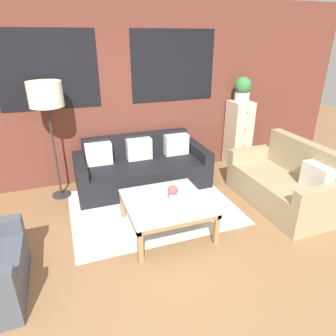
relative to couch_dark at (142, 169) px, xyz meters
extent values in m
plane|color=#8E6642|center=(-0.25, -1.95, -0.28)|extent=(16.00, 16.00, 0.00)
cube|color=brown|center=(-0.25, 0.49, 1.12)|extent=(8.40, 0.08, 2.80)
cube|color=black|center=(-1.20, 0.44, 1.52)|extent=(1.40, 0.01, 1.10)
cube|color=black|center=(0.70, 0.44, 1.52)|extent=(1.40, 0.01, 1.10)
cube|color=silver|center=(-0.05, -0.73, -0.28)|extent=(2.26, 1.75, 0.00)
cube|color=black|center=(0.00, -0.13, -0.08)|extent=(1.75, 0.72, 0.40)
cube|color=black|center=(0.00, 0.31, 0.11)|extent=(1.75, 0.16, 0.78)
cube|color=black|center=(-0.96, -0.05, 0.01)|extent=(0.16, 0.88, 0.58)
cube|color=black|center=(0.96, -0.05, 0.01)|extent=(0.16, 0.88, 0.58)
cube|color=silver|center=(-0.65, 0.15, 0.29)|extent=(0.40, 0.16, 0.34)
cube|color=silver|center=(0.00, 0.15, 0.29)|extent=(0.40, 0.16, 0.34)
cube|color=silver|center=(0.65, 0.15, 0.29)|extent=(0.40, 0.16, 0.34)
cube|color=tan|center=(1.61, -1.26, -0.07)|extent=(0.64, 1.30, 0.42)
cube|color=tan|center=(2.01, -1.26, 0.18)|extent=(0.16, 1.30, 0.92)
cube|color=tan|center=(1.69, -0.54, 0.03)|extent=(0.80, 0.14, 0.62)
cube|color=tan|center=(1.69, -1.98, 0.03)|extent=(0.80, 0.14, 0.62)
cube|color=silver|center=(1.85, -1.69, 0.31)|extent=(0.16, 0.40, 0.34)
cube|color=silver|center=(-0.05, -1.31, 0.12)|extent=(0.98, 0.98, 0.01)
cube|color=#99754C|center=(-0.05, -1.78, 0.09)|extent=(0.98, 0.05, 0.05)
cube|color=#99754C|center=(-0.05, -0.84, 0.09)|extent=(0.98, 0.05, 0.05)
cube|color=#99754C|center=(-0.52, -1.31, 0.09)|extent=(0.05, 0.98, 0.05)
cube|color=#99754C|center=(0.41, -1.31, 0.09)|extent=(0.05, 0.98, 0.05)
cube|color=#99754C|center=(-0.51, -1.76, -0.08)|extent=(0.06, 0.05, 0.40)
cube|color=#99754C|center=(0.40, -1.76, -0.08)|extent=(0.05, 0.05, 0.40)
cube|color=#99754C|center=(-0.51, -0.85, -0.08)|extent=(0.06, 0.06, 0.40)
cube|color=#99754C|center=(0.40, -0.85, -0.08)|extent=(0.05, 0.06, 0.40)
cylinder|color=#2D2D2D|center=(-1.27, 0.07, -0.27)|extent=(0.28, 0.28, 0.02)
cylinder|color=#2D2D2D|center=(-1.27, 0.07, 0.41)|extent=(0.03, 0.03, 1.35)
cylinder|color=beige|center=(-1.27, 0.07, 1.25)|extent=(0.45, 0.45, 0.34)
cube|color=beige|center=(1.88, 0.20, 0.32)|extent=(0.36, 0.41, 1.20)
sphere|color=#38332D|center=(1.88, 0.00, 0.76)|extent=(0.02, 0.02, 0.02)
sphere|color=#38332D|center=(1.88, 0.00, 0.47)|extent=(0.02, 0.02, 0.02)
sphere|color=#38332D|center=(1.88, 0.00, 0.17)|extent=(0.02, 0.02, 0.02)
sphere|color=#38332D|center=(1.88, 0.00, -0.13)|extent=(0.02, 0.02, 0.02)
cylinder|color=silver|center=(1.88, 0.20, 0.99)|extent=(0.26, 0.26, 0.15)
sphere|color=#387A3D|center=(1.88, 0.20, 1.19)|extent=(0.29, 0.29, 0.29)
cylinder|color=silver|center=(0.00, -1.38, 0.19)|extent=(0.08, 0.08, 0.13)
sphere|color=#CC4C4C|center=(0.00, -1.38, 0.30)|extent=(0.12, 0.12, 0.12)
camera|label=1|loc=(-1.10, -4.29, 1.96)|focal=32.00mm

